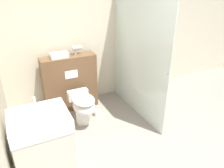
# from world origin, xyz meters

# --- Properties ---
(wall_back) EXTENTS (8.00, 0.06, 2.50)m
(wall_back) POSITION_xyz_m (0.00, 2.21, 1.25)
(wall_back) COLOR beige
(wall_back) RESTS_ON ground_plane
(partition_panel) EXTENTS (0.95, 0.29, 1.02)m
(partition_panel) POSITION_xyz_m (-0.41, 1.97, 0.51)
(partition_panel) COLOR brown
(partition_panel) RESTS_ON ground_plane
(shower_glass) EXTENTS (0.04, 1.65, 2.15)m
(shower_glass) POSITION_xyz_m (0.61, 1.36, 1.08)
(shower_glass) COLOR silver
(shower_glass) RESTS_ON ground_plane
(toilet) EXTENTS (0.35, 0.60, 0.52)m
(toilet) POSITION_xyz_m (-0.39, 1.38, 0.33)
(toilet) COLOR white
(toilet) RESTS_ON ground_plane
(sink_vanity) EXTENTS (0.61, 0.54, 1.08)m
(sink_vanity) POSITION_xyz_m (-1.16, 0.46, 0.47)
(sink_vanity) COLOR beige
(sink_vanity) RESTS_ON ground_plane
(hair_drier) EXTENTS (0.18, 0.08, 0.16)m
(hair_drier) POSITION_xyz_m (-0.23, 1.99, 1.13)
(hair_drier) COLOR #B7B7BC
(hair_drier) RESTS_ON partition_panel
(folded_towel) EXTENTS (0.29, 0.15, 0.08)m
(folded_towel) POSITION_xyz_m (-0.56, 1.95, 1.06)
(folded_towel) COLOR white
(folded_towel) RESTS_ON partition_panel
(spare_toilet_roll) EXTENTS (0.11, 0.11, 0.09)m
(spare_toilet_roll) POSITION_xyz_m (-0.09, 1.50, 0.05)
(spare_toilet_roll) COLOR white
(spare_toilet_roll) RESTS_ON ground_plane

